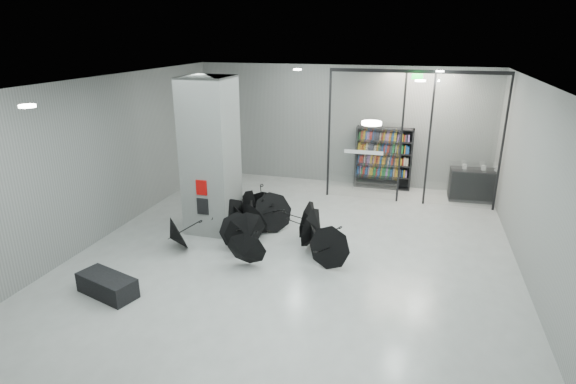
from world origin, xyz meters
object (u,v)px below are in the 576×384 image
(bench, at_px, (107,285))
(shop_counter, at_px, (477,185))
(column, at_px, (211,156))
(bookshelf, at_px, (383,158))
(umbrella_cluster, at_px, (263,228))

(bench, height_order, shop_counter, shop_counter)
(column, distance_m, bookshelf, 6.31)
(bookshelf, height_order, shop_counter, bookshelf)
(bench, relative_size, bookshelf, 0.62)
(bench, bearing_deg, umbrella_cluster, 74.39)
(shop_counter, height_order, umbrella_cluster, shop_counter)
(column, bearing_deg, shop_counter, 31.35)
(column, distance_m, bench, 4.13)
(column, relative_size, bookshelf, 1.95)
(column, bearing_deg, bench, -100.35)
(column, relative_size, bench, 3.15)
(column, xyz_separation_m, bench, (-0.67, -3.66, -1.80))
(column, distance_m, shop_counter, 8.32)
(bookshelf, bearing_deg, column, -130.07)
(column, bearing_deg, bookshelf, 49.68)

